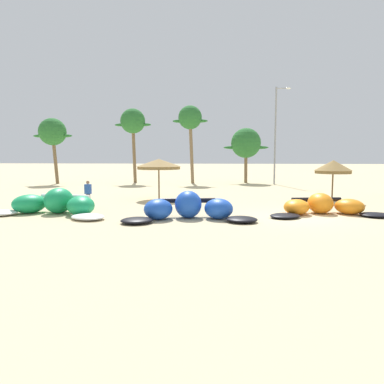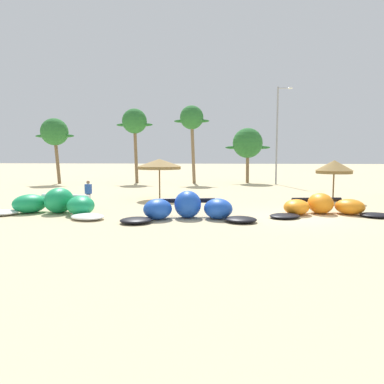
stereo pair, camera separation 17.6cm
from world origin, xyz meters
TOP-DOWN VIEW (x-y plane):
  - ground_plane at (0.00, 0.00)m, footprint 260.00×260.00m
  - kite_far_left at (-12.45, -0.26)m, footprint 7.05×3.76m
  - kite_left at (-5.35, -1.10)m, footprint 6.54×3.42m
  - kite_left_of_center at (1.49, 0.89)m, footprint 6.44×3.40m
  - beach_umbrella_near_van at (-8.20, 6.71)m, footprint 3.15×3.15m
  - beach_umbrella_middle at (3.59, 6.43)m, footprint 2.44×2.44m
  - person_near_kites at (-11.49, 1.91)m, footprint 0.36×0.24m
  - palm_leftmost at (-22.32, 19.86)m, footprint 4.44×2.96m
  - palm_left at (-13.95, 22.18)m, footprint 4.21×2.81m
  - palm_left_of_gap at (-7.38, 21.77)m, footprint 3.92×2.61m
  - palm_center_left at (-1.14, 23.13)m, footprint 5.07×3.38m
  - lamppost_west at (1.95, 21.16)m, footprint 1.61×0.24m

SIDE VIEW (x-z plane):
  - ground_plane at x=0.00m, z-range 0.00..0.00m
  - kite_left_of_center at x=1.49m, z-range -0.13..0.96m
  - kite_left at x=-5.35m, z-range -0.16..1.18m
  - kite_far_left at x=-12.45m, z-range -0.16..1.19m
  - person_near_kites at x=-11.49m, z-range 0.01..1.63m
  - beach_umbrella_middle at x=3.59m, z-range 0.94..3.70m
  - beach_umbrella_near_van at x=-8.20m, z-range 1.05..3.89m
  - palm_center_left at x=-1.14m, z-range 1.37..7.59m
  - palm_leftmost at x=-22.32m, z-range 2.01..9.19m
  - lamppost_west at x=1.95m, z-range 0.53..10.86m
  - palm_left at x=-13.95m, z-range 2.65..11.07m
  - palm_left_of_gap at x=-7.38m, z-range 2.80..11.41m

